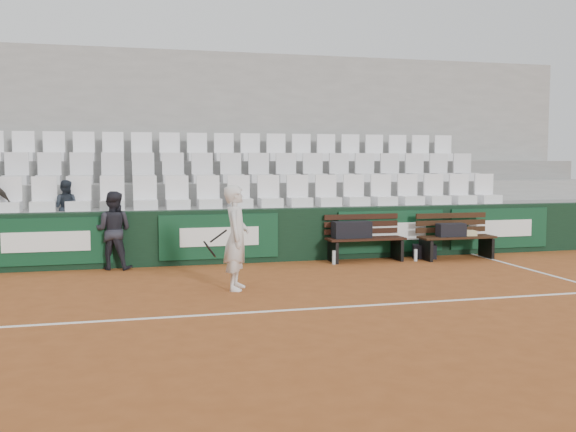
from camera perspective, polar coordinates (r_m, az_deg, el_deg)
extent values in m
plane|color=brown|center=(8.27, -0.90, -8.45)|extent=(80.00, 80.00, 0.00)
cube|color=white|center=(8.27, -0.90, -8.42)|extent=(18.00, 0.06, 0.01)
cube|color=black|center=(12.06, -5.28, -1.80)|extent=(18.00, 0.30, 1.00)
cube|color=#0C381E|center=(11.82, -20.67, -2.14)|extent=(2.20, 0.04, 0.82)
cube|color=#0C381E|center=(11.86, -6.11, -1.82)|extent=(2.20, 0.04, 0.82)
cube|color=#0C381E|center=(12.78, 9.16, -1.37)|extent=(2.20, 0.04, 0.82)
cube|color=#0C381E|center=(13.91, 18.28, -1.04)|extent=(2.20, 0.04, 0.82)
cube|color=gray|center=(12.67, -5.72, -1.47)|extent=(18.00, 0.95, 1.00)
cube|color=#989895|center=(13.58, -6.32, -0.09)|extent=(18.00, 0.95, 1.45)
cube|color=gray|center=(14.51, -6.85, 1.12)|extent=(18.00, 0.95, 1.90)
cube|color=#979794|center=(15.10, -7.20, 6.01)|extent=(18.00, 0.30, 4.40)
cube|color=white|center=(12.43, -5.64, 2.17)|extent=(11.90, 0.44, 0.63)
cube|color=silver|center=(13.36, -6.26, 4.29)|extent=(11.90, 0.44, 0.63)
cube|color=white|center=(14.30, -6.81, 6.13)|extent=(11.90, 0.44, 0.63)
cube|color=black|center=(12.32, 6.90, -2.96)|extent=(1.50, 0.56, 0.45)
cube|color=black|center=(12.91, 14.75, -2.73)|extent=(1.50, 0.56, 0.45)
cube|color=black|center=(12.22, 5.67, -1.22)|extent=(0.73, 0.31, 0.31)
cube|color=black|center=(12.78, 14.29, -1.21)|extent=(0.55, 0.27, 0.25)
cube|color=#D4C689|center=(13.01, 15.56, -1.47)|extent=(0.39, 0.31, 0.10)
cube|color=black|center=(12.85, 12.03, -3.11)|extent=(0.51, 0.40, 0.27)
cylinder|color=silver|center=(11.90, 4.12, -3.69)|extent=(0.07, 0.07, 0.26)
cylinder|color=silver|center=(12.48, 11.28, -3.43)|extent=(0.06, 0.06, 0.23)
imported|color=silver|center=(9.52, -4.60, -1.93)|extent=(0.52, 0.65, 1.56)
torus|color=black|center=(9.48, -6.98, -2.94)|extent=(0.19, 0.30, 0.26)
cylinder|color=black|center=(9.47, -6.20, -1.79)|extent=(0.26, 0.03, 0.20)
imported|color=#212129|center=(11.68, -15.28, -1.24)|extent=(0.79, 0.70, 1.38)
imported|color=#1F262F|center=(12.38, -19.25, 2.78)|extent=(0.55, 0.47, 1.01)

